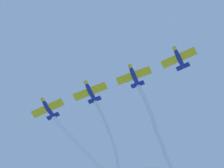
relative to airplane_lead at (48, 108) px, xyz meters
name	(u,v)px	position (x,y,z in m)	size (l,w,h in m)	color
airplane_lead	(48,108)	(0.00, 0.00, 0.00)	(6.50, 5.06, 1.64)	navy
smoke_trail_lead	(86,152)	(-3.93, 11.73, 0.76)	(6.36, 20.25, 3.21)	white
airplane_left_wing	(90,91)	(7.55, 4.28, 0.30)	(6.42, 5.02, 1.64)	navy
smoke_trail_left_wing	(114,166)	(-2.57, 17.74, -0.33)	(20.47, 21.71, 1.95)	white
airplane_right_wing	(134,75)	(15.10, 8.55, 0.00)	(6.36, 5.06, 1.64)	navy
smoke_trail_right_wing	(158,136)	(8.08, 20.23, -0.23)	(12.56, 20.02, 1.49)	white
airplane_slot	(179,58)	(22.64, 12.82, 0.30)	(6.49, 5.05, 1.64)	navy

